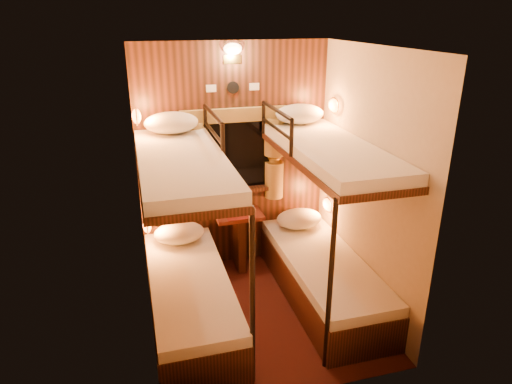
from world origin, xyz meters
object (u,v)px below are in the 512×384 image
object	(u,v)px
bottle_right	(247,205)
table	(239,233)
bunk_left	(188,265)
bottle_left	(232,204)
bunk_right	(324,247)

from	to	relation	value
bottle_right	table	bearing A→B (deg)	140.84
bunk_left	bottle_left	xyz separation A→B (m)	(0.59, 0.83, 0.18)
bunk_left	bottle_left	world-z (taller)	bunk_left
bunk_right	bunk_left	bearing A→B (deg)	180.00
bunk_left	table	distance (m)	1.02
bunk_left	bunk_right	xyz separation A→B (m)	(1.30, 0.00, 0.00)
table	bottle_left	distance (m)	0.34
bunk_left	bottle_right	world-z (taller)	bunk_left
bunk_right	table	size ratio (longest dim) A/B	2.90
bunk_right	table	bearing A→B (deg)	129.67
table	bunk_right	bearing A→B (deg)	-50.33
bunk_left	table	bearing A→B (deg)	50.33
bunk_left	bottle_right	bearing A→B (deg)	44.80
table	bottle_right	world-z (taller)	bottle_right
bunk_left	bottle_right	distance (m)	1.04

